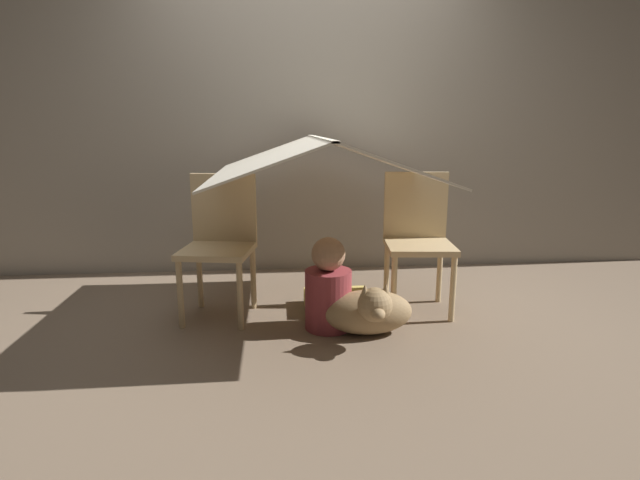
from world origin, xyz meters
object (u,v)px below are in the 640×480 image
at_px(chair_left, 220,239).
at_px(person_front, 328,289).
at_px(dog, 369,311).
at_px(chair_right, 418,235).

xyz_separation_m(chair_left, person_front, (0.65, -0.30, -0.25)).
height_order(chair_left, person_front, chair_left).
bearing_deg(dog, person_front, 147.51).
bearing_deg(chair_right, person_front, -148.19).
distance_m(chair_left, dog, 1.03).
relative_size(chair_left, chair_right, 1.00).
bearing_deg(dog, chair_right, 48.32).
bearing_deg(chair_right, dog, -126.06).
bearing_deg(chair_left, chair_right, 9.95).
bearing_deg(person_front, chair_right, 26.18).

